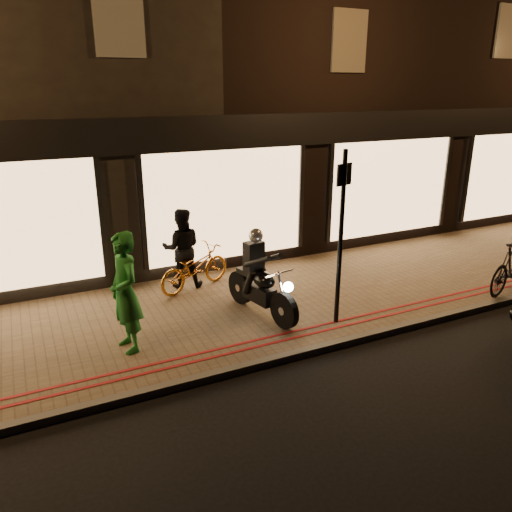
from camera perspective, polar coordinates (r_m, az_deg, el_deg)
The scene contains 10 objects.
ground at distance 8.21m, azimuth 7.66°, elevation -10.94°, with size 90.00×90.00×0.00m, color black.
sidewalk at distance 9.72m, azimuth 1.21°, elevation -5.44°, with size 50.00×4.00×0.12m, color brown.
kerb_stone at distance 8.22m, azimuth 7.49°, elevation -10.43°, with size 50.00×0.14×0.12m, color #59544C.
red_kerb_lines at distance 8.56m, azimuth 5.67°, elevation -8.62°, with size 50.00×0.26×0.01m.
building_row at distance 15.42m, azimuth -11.22°, elevation 19.20°, with size 48.00×10.11×8.50m.
motorcycle at distance 8.92m, azimuth 0.44°, elevation -3.02°, with size 0.68×1.93×1.59m.
sign_post at distance 8.38m, azimuth 9.70°, elevation 2.93°, with size 0.34×0.13×3.00m.
bicycle_gold at distance 10.19m, azimuth -7.04°, elevation -1.35°, with size 0.59×1.69×0.89m, color #C47622.
person_green at distance 7.87m, azimuth -14.72°, elevation -4.07°, with size 0.70×0.46×1.91m, color #1E7024.
person_dark at distance 10.22m, azimuth -8.48°, elevation 0.88°, with size 0.80×0.62×1.64m, color black.
Camera 1 is at (-4.04, -5.89, 4.05)m, focal length 35.00 mm.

